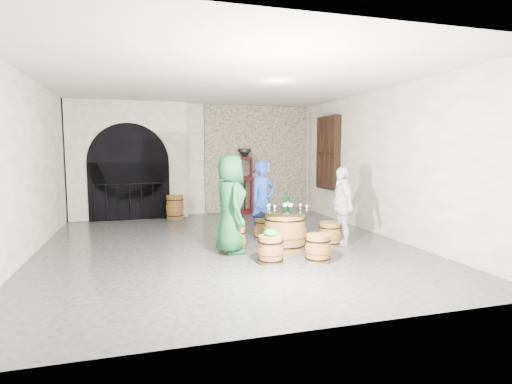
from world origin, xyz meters
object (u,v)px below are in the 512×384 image
object	(u,v)px
barrel_table	(285,230)
wine_bottle_left	(285,203)
barrel_stool_right	(330,234)
person_white	(342,206)
wine_bottle_center	(291,203)
barrel_stool_near_left	(271,250)
corking_press	(245,176)
barrel_stool_far	(264,228)
side_barrel	(175,207)
wine_bottle_right	(287,202)
person_blue	(263,200)
barrel_stool_left	(234,240)
person_green	(231,204)
barrel_stool_near_right	(318,248)

from	to	relation	value
barrel_table	wine_bottle_left	world-z (taller)	wine_bottle_left
barrel_stool_right	person_white	size ratio (longest dim) A/B	0.30
person_white	wine_bottle_center	world-z (taller)	person_white
barrel_stool_near_left	corking_press	world-z (taller)	corking_press
barrel_table	wine_bottle_center	size ratio (longest dim) A/B	3.03
barrel_stool_far	barrel_stool_near_left	world-z (taller)	same
person_white	side_barrel	size ratio (longest dim) A/B	2.39
barrel_stool_near_left	wine_bottle_right	bearing A→B (deg)	56.65
barrel_stool_right	person_blue	distance (m)	1.56
person_blue	wine_bottle_center	bearing A→B (deg)	-103.53
barrel_table	wine_bottle_right	xyz separation A→B (m)	(0.11, 0.18, 0.51)
wine_bottle_left	wine_bottle_right	xyz separation A→B (m)	(0.10, 0.19, 0.00)
barrel_stool_right	wine_bottle_right	size ratio (longest dim) A/B	1.44
person_blue	person_white	world-z (taller)	person_blue
barrel_stool_right	person_blue	bearing A→B (deg)	138.27
person_white	side_barrel	xyz separation A→B (m)	(-2.94, 3.99, -0.45)
wine_bottle_right	side_barrel	world-z (taller)	wine_bottle_right
wine_bottle_right	person_white	bearing A→B (deg)	-5.92
barrel_stool_left	wine_bottle_center	size ratio (longest dim) A/B	1.44
person_green	person_blue	xyz separation A→B (m)	(0.91, 0.94, -0.07)
barrel_stool_near_right	side_barrel	world-z (taller)	side_barrel
corking_press	person_blue	bearing A→B (deg)	-96.99
side_barrel	person_green	bearing A→B (deg)	-80.04
barrel_stool_near_left	side_barrel	world-z (taller)	side_barrel
person_white	wine_bottle_center	distance (m)	1.15
barrel_stool_right	barrel_stool_near_right	bearing A→B (deg)	-125.79
barrel_stool_right	barrel_table	bearing A→B (deg)	-176.79
person_green	barrel_stool_left	bearing A→B (deg)	-96.66
wine_bottle_left	barrel_table	bearing A→B (deg)	106.50
barrel_table	barrel_stool_far	size ratio (longest dim) A/B	2.11
barrel_table	corking_press	bearing A→B (deg)	85.43
person_green	wine_bottle_right	size ratio (longest dim) A/B	5.52
barrel_table	barrel_stool_right	world-z (taller)	barrel_table
wine_bottle_right	wine_bottle_left	bearing A→B (deg)	-118.97
person_blue	side_barrel	size ratio (longest dim) A/B	2.54
barrel_stool_right	wine_bottle_center	distance (m)	1.10
barrel_stool_far	side_barrel	size ratio (longest dim) A/B	0.72
person_green	wine_bottle_left	size ratio (longest dim) A/B	5.52
wine_bottle_left	barrel_stool_near_left	bearing A→B (deg)	-124.33
barrel_stool_right	wine_bottle_right	distance (m)	1.09
corking_press	wine_bottle_left	bearing A→B (deg)	-93.69
barrel_stool_right	barrel_stool_near_right	world-z (taller)	same
person_blue	wine_bottle_left	bearing A→B (deg)	-107.77
barrel_stool_right	wine_bottle_left	size ratio (longest dim) A/B	1.44
wine_bottle_right	barrel_stool_near_left	bearing A→B (deg)	-123.35
barrel_stool_left	person_blue	xyz separation A→B (m)	(0.85, 0.94, 0.59)
barrel_stool_near_left	corking_press	bearing A→B (deg)	80.27
barrel_stool_near_left	person_blue	size ratio (longest dim) A/B	0.28
barrel_stool_left	wine_bottle_left	size ratio (longest dim) A/B	1.44
wine_bottle_left	side_barrel	size ratio (longest dim) A/B	0.50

